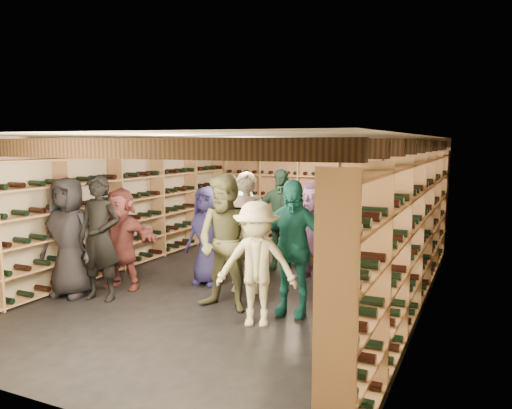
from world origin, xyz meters
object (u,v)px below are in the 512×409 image
object	(u,v)px
crate_stack_right	(339,250)
person_4	(292,248)
person_7	(247,232)
person_9	(241,235)
crate_stack_left	(302,242)
person_11	(313,231)
person_10	(280,219)
person_0	(69,237)
person_6	(208,235)
person_12	(365,229)
person_5	(121,238)
person_8	(359,240)
person_3	(257,264)
person_1	(99,238)
crate_loose	(321,255)
person_2	(227,243)

from	to	relation	value
crate_stack_right	person_4	world-z (taller)	person_4
person_4	person_7	xyz separation A→B (m)	(-1.00, 0.67, 0.02)
person_4	person_9	distance (m)	1.73
crate_stack_left	person_11	distance (m)	1.21
person_4	person_10	xyz separation A→B (m)	(-1.05, 2.17, 0.01)
person_0	person_10	world-z (taller)	person_10
crate_stack_right	person_6	xyz separation A→B (m)	(-1.45, -2.67, 0.64)
person_6	person_12	world-z (taller)	person_12
person_5	person_8	size ratio (longest dim) A/B	1.04
person_3	person_9	world-z (taller)	person_3
person_3	person_11	world-z (taller)	person_11
person_5	person_0	bearing A→B (deg)	-127.35
person_1	person_4	size ratio (longest dim) A/B	1.01
person_11	person_12	xyz separation A→B (m)	(0.77, 0.43, 0.02)
crate_stack_right	person_3	world-z (taller)	person_3
person_4	person_9	world-z (taller)	person_4
person_12	person_4	bearing A→B (deg)	-81.13
crate_loose	person_7	bearing A→B (deg)	-98.95
person_1	person_8	bearing A→B (deg)	24.48
crate_stack_left	person_9	bearing A→B (deg)	-106.71
crate_stack_left	person_7	xyz separation A→B (m)	(-0.17, -2.07, 0.51)
person_6	person_5	bearing A→B (deg)	-139.67
person_1	person_3	size ratio (longest dim) A/B	1.17
crate_stack_right	person_11	world-z (taller)	person_11
person_6	person_11	world-z (taller)	person_11
person_0	person_11	distance (m)	3.88
person_6	person_4	bearing A→B (deg)	-18.66
person_6	person_8	bearing A→B (deg)	24.46
person_6	person_3	bearing A→B (deg)	-36.63
crate_loose	person_9	world-z (taller)	person_9
crate_loose	person_1	size ratio (longest dim) A/B	0.27
person_4	person_9	bearing A→B (deg)	134.48
crate_stack_left	person_11	world-z (taller)	person_11
person_11	person_6	bearing A→B (deg)	-128.34
person_1	person_10	size ratio (longest dim) A/B	1.00
person_2	person_3	world-z (taller)	person_2
person_2	person_12	world-z (taller)	person_2
person_9	person_12	distance (m)	2.10
person_9	person_12	bearing A→B (deg)	10.42
person_11	person_3	bearing A→B (deg)	-70.87
crate_stack_right	person_2	size ratio (longest dim) A/B	0.31
crate_stack_right	person_0	size ratio (longest dim) A/B	0.32
person_0	person_2	xyz separation A→B (m)	(2.46, 0.44, 0.04)
person_5	person_10	size ratio (longest dim) A/B	0.87
person_9	person_10	world-z (taller)	person_10
person_4	person_11	xyz separation A→B (m)	(-0.28, 1.75, -0.07)
person_1	person_9	size ratio (longest dim) A/B	1.17
person_12	crate_loose	bearing A→B (deg)	158.40
person_6	person_7	xyz separation A→B (m)	(0.76, -0.12, 0.13)
person_9	person_12	world-z (taller)	person_12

